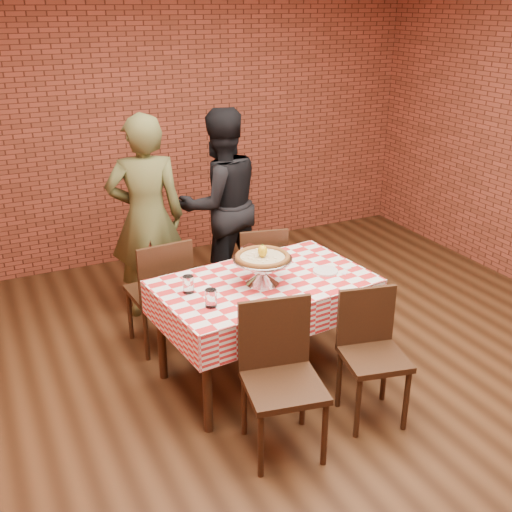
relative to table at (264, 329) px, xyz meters
name	(u,v)px	position (x,y,z in m)	size (l,w,h in m)	color
ground	(316,400)	(0.18, -0.44, -0.38)	(6.00, 6.00, 0.00)	black
back_wall	(166,117)	(0.18, 2.56, 1.08)	(5.50, 5.50, 0.00)	brown
table	(264,329)	(0.00, 0.00, 0.00)	(1.43, 0.86, 0.75)	#341E0E
tablecloth	(264,296)	(0.00, 0.00, 0.26)	(1.47, 0.90, 0.25)	red
pizza_stand	(262,271)	(-0.03, -0.03, 0.47)	(0.41, 0.41, 0.18)	silver
pizza	(263,258)	(-0.03, -0.03, 0.57)	(0.37, 0.37, 0.03)	#C5B287
lemon	(263,251)	(-0.03, -0.03, 0.62)	(0.06, 0.06, 0.08)	yellow
water_glass_left	(211,298)	(-0.47, -0.20, 0.44)	(0.07, 0.07, 0.12)	white
water_glass_right	(188,284)	(-0.53, 0.05, 0.44)	(0.07, 0.07, 0.12)	white
side_plate	(325,271)	(0.46, -0.06, 0.39)	(0.18, 0.18, 0.01)	white
sweetener_packet_a	(344,273)	(0.56, -0.14, 0.39)	(0.05, 0.04, 0.01)	white
sweetener_packet_b	(347,268)	(0.63, -0.08, 0.39)	(0.05, 0.04, 0.01)	white
condiment_caddy	(249,255)	(0.03, 0.29, 0.45)	(0.10, 0.08, 0.14)	silver
chair_near_left	(284,385)	(-0.25, -0.77, 0.09)	(0.44, 0.44, 0.93)	#341E0E
chair_near_right	(374,361)	(0.40, -0.75, 0.06)	(0.38, 0.38, 0.86)	#341E0E
chair_far_left	(158,291)	(-0.53, 0.76, 0.08)	(0.43, 0.43, 0.91)	#341E0E
chair_far_right	(259,272)	(0.34, 0.78, 0.06)	(0.39, 0.39, 0.87)	#341E0E
diner_olive	(147,218)	(-0.44, 1.30, 0.49)	(0.63, 0.42, 1.74)	#4E502A
diner_black	(220,204)	(0.28, 1.43, 0.48)	(0.83, 0.64, 1.70)	black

